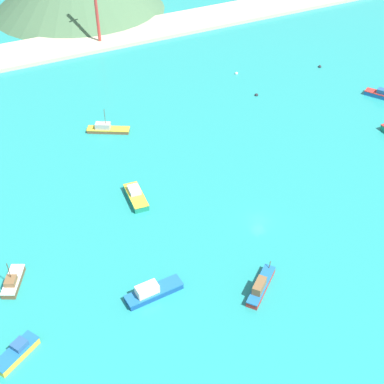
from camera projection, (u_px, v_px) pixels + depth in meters
name	position (u px, v px, depth m)	size (l,w,h in m)	color
ground	(189.00, 146.00, 125.58)	(260.00, 280.00, 0.50)	teal
fishing_boat_0	(13.00, 281.00, 91.18)	(5.41, 7.37, 5.49)	brown
fishing_boat_1	(107.00, 129.00, 129.76)	(10.19, 7.39, 6.32)	brown
fishing_boat_2	(261.00, 286.00, 90.07)	(8.82, 7.40, 2.79)	red
fishing_boat_4	(152.00, 291.00, 89.19)	(10.16, 3.19, 2.79)	#14478C
fishing_boat_5	(17.00, 352.00, 79.99)	(7.69, 5.92, 2.98)	gold
fishing_boat_7	(380.00, 94.00, 143.45)	(5.78, 7.72, 2.42)	#1E5BA8
fishing_boat_9	(136.00, 196.00, 109.18)	(3.86, 8.83, 2.32)	#198466
buoy_0	(236.00, 73.00, 154.70)	(0.87, 0.87, 0.87)	silver
buoy_1	(256.00, 95.00, 144.47)	(0.93, 0.93, 0.93)	#232328
buoy_2	(320.00, 67.00, 158.16)	(0.96, 0.96, 0.96)	#232328
beach_strip	(93.00, 40.00, 172.58)	(247.00, 18.50, 1.20)	#C6B793
radio_tower	(96.00, 3.00, 163.11)	(2.63, 2.10, 26.27)	#B7332D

